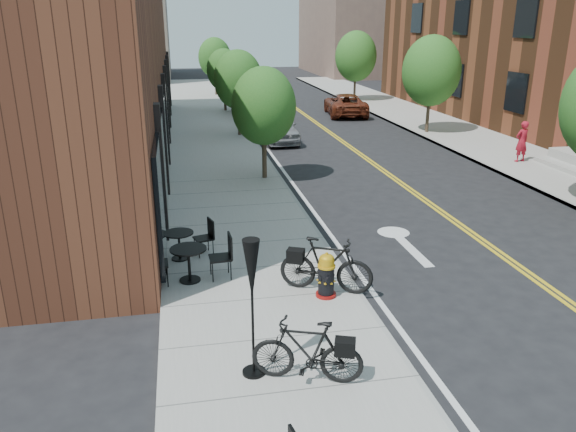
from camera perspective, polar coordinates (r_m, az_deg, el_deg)
ground at (r=11.73m, az=7.29°, el=-7.94°), size 120.00×120.00×0.00m
sidewalk_near at (r=20.62m, az=-6.66°, el=4.28°), size 4.00×70.00×0.12m
sidewalk_far at (r=24.55m, az=22.60°, el=5.35°), size 4.00×70.00×0.12m
building_near at (r=24.15m, az=-18.82°, el=13.89°), size 5.00×28.00×7.00m
bg_building_left at (r=58.07m, az=-16.30°, el=18.16°), size 8.00×14.00×10.00m
bg_building_right at (r=62.96m, az=7.46°, el=19.67°), size 10.00×16.00×12.00m
tree_near_a at (r=19.28m, az=-2.49°, el=11.08°), size 2.20×2.20×3.81m
tree_near_b at (r=27.16m, az=-5.08°, el=13.62°), size 2.30×2.30×3.98m
tree_near_c at (r=35.11m, az=-6.51°, el=14.52°), size 2.10×2.10×3.67m
tree_near_d at (r=43.05m, az=-7.45°, el=15.67°), size 2.40×2.40×4.11m
tree_far_b at (r=28.62m, az=14.36°, el=14.09°), size 2.80×2.80×4.62m
tree_far_c at (r=39.81m, az=6.91°, el=15.81°), size 2.80×2.80×4.62m
fire_hydrant at (r=11.17m, az=3.91°, el=-6.06°), size 0.54×0.54×0.94m
bicycle_left at (r=8.67m, az=1.96°, el=-13.54°), size 1.77×1.03×1.03m
bicycle_right at (r=11.32m, az=3.90°, el=-4.99°), size 1.96×1.29×1.15m
bistro_set_b at (r=13.09m, az=-11.01°, el=-2.57°), size 1.61×0.84×0.85m
bistro_set_c at (r=11.94m, az=-10.04°, el=-4.38°), size 1.79×0.81×0.96m
patio_umbrella at (r=8.31m, az=-3.70°, el=-6.47°), size 0.36×0.36×2.24m
parked_car_a at (r=26.29m, az=-1.14°, el=9.01°), size 1.73×3.99×1.34m
parked_car_b at (r=33.13m, az=-3.60°, el=11.28°), size 2.05×4.85×1.56m
parked_car_c at (r=38.32m, az=-3.42°, el=12.33°), size 2.76×5.46×1.52m
parked_car_far at (r=34.07m, az=5.85°, el=11.21°), size 2.70×4.86×1.29m
pedestrian at (r=23.69m, az=22.66°, el=7.00°), size 0.64×0.49×1.58m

